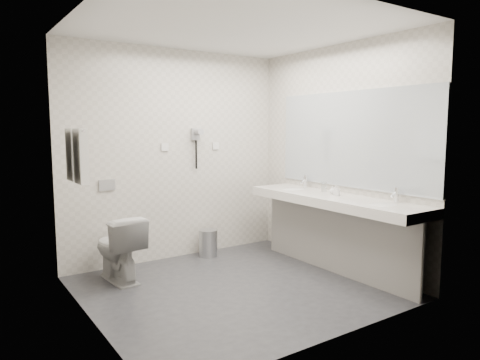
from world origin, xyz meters
TOP-DOWN VIEW (x-y plane):
  - floor at (0.00, 0.00)m, footprint 2.80×2.80m
  - ceiling at (0.00, 0.00)m, footprint 2.80×2.80m
  - wall_back at (0.00, 1.30)m, footprint 2.80×0.00m
  - wall_front at (0.00, -1.30)m, footprint 2.80×0.00m
  - wall_left at (-1.40, 0.00)m, footprint 0.00×2.60m
  - wall_right at (1.40, 0.00)m, footprint 0.00×2.60m
  - vanity_counter at (1.12, -0.20)m, footprint 0.55×2.20m
  - vanity_panel at (1.15, -0.20)m, footprint 0.03×2.15m
  - vanity_post_near at (1.18, -1.24)m, footprint 0.06×0.06m
  - vanity_post_far at (1.18, 0.84)m, footprint 0.06×0.06m
  - mirror at (1.39, -0.20)m, footprint 0.02×2.20m
  - basin_near at (1.12, -0.85)m, footprint 0.40×0.31m
  - basin_far at (1.12, 0.45)m, footprint 0.40×0.31m
  - faucet_near at (1.32, -0.85)m, footprint 0.04×0.04m
  - faucet_far at (1.32, 0.45)m, footprint 0.04×0.04m
  - soap_bottle_a at (1.15, -0.23)m, footprint 0.06×0.06m
  - soap_bottle_b at (1.21, -0.11)m, footprint 0.10×0.10m
  - soap_bottle_c at (1.17, -0.19)m, footprint 0.04×0.04m
  - glass_left at (1.25, 0.06)m, footprint 0.06×0.06m
  - toilet at (-0.89, 0.85)m, footprint 0.44×0.71m
  - flush_plate at (-0.85, 1.29)m, footprint 0.18×0.02m
  - pedal_bin at (0.31, 1.09)m, footprint 0.24×0.24m
  - bin_lid at (0.31, 1.09)m, footprint 0.23×0.23m
  - towel_rail at (-1.35, 0.55)m, footprint 0.02×0.62m
  - towel_near at (-1.34, 0.41)m, footprint 0.07×0.24m
  - towel_far at (-1.34, 0.69)m, footprint 0.07×0.24m
  - dryer_cradle at (0.25, 1.27)m, footprint 0.10×0.04m
  - dryer_barrel at (0.25, 1.20)m, footprint 0.08×0.14m
  - dryer_cord at (0.25, 1.26)m, footprint 0.02×0.02m
  - switch_plate_a at (-0.15, 1.29)m, footprint 0.09×0.02m
  - switch_plate_b at (0.55, 1.29)m, footprint 0.09×0.02m

SIDE VIEW (x-z plane):
  - floor at x=0.00m, z-range 0.00..0.00m
  - pedal_bin at x=0.31m, z-range 0.00..0.32m
  - bin_lid at x=0.31m, z-range 0.32..0.33m
  - toilet at x=-0.89m, z-range 0.00..0.69m
  - vanity_panel at x=1.15m, z-range 0.00..0.75m
  - vanity_post_near at x=1.18m, z-range 0.00..0.75m
  - vanity_post_far at x=1.18m, z-range 0.00..0.75m
  - vanity_counter at x=1.12m, z-range 0.75..0.85m
  - basin_near at x=1.12m, z-range 0.81..0.86m
  - basin_far at x=1.12m, z-range 0.81..0.86m
  - soap_bottle_b at x=1.21m, z-range 0.85..0.94m
  - soap_bottle_a at x=1.15m, z-range 0.85..0.95m
  - soap_bottle_c at x=1.17m, z-range 0.85..0.96m
  - glass_left at x=1.25m, z-range 0.85..0.96m
  - faucet_near at x=1.32m, z-range 0.85..1.00m
  - faucet_far at x=1.32m, z-range 0.85..1.00m
  - flush_plate at x=-0.85m, z-range 0.89..1.01m
  - wall_back at x=0.00m, z-range -0.15..2.65m
  - wall_front at x=0.00m, z-range -0.15..2.65m
  - wall_left at x=-1.40m, z-range -0.05..2.55m
  - wall_right at x=1.40m, z-range -0.05..2.55m
  - dryer_cord at x=0.25m, z-range 1.07..1.43m
  - towel_near at x=-1.34m, z-range 1.09..1.57m
  - towel_far at x=-1.34m, z-range 1.09..1.57m
  - switch_plate_a at x=-0.15m, z-range 1.31..1.40m
  - switch_plate_b at x=0.55m, z-range 1.31..1.40m
  - mirror at x=1.39m, z-range 0.92..1.98m
  - dryer_cradle at x=0.25m, z-range 1.43..1.57m
  - dryer_barrel at x=0.25m, z-range 1.49..1.57m
  - towel_rail at x=-1.35m, z-range 1.54..1.56m
  - ceiling at x=0.00m, z-range 2.50..2.50m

